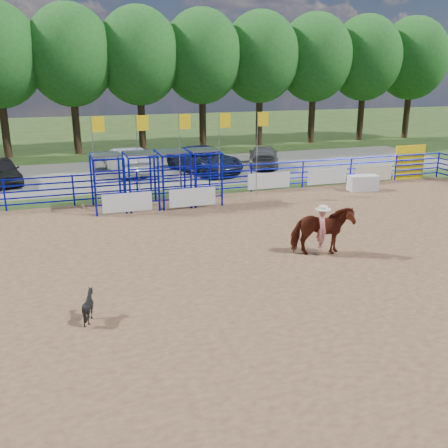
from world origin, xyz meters
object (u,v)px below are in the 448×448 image
Objects in this scene: announcer_table at (363,183)px; car_d at (263,156)px; horse_and_rider at (322,229)px; car_b at (126,161)px; car_a at (2,171)px; car_c at (205,160)px; calf at (89,306)px.

announcer_table is 0.33× the size of car_d.
car_b is (-4.41, 16.43, -0.13)m from horse_and_rider.
announcer_table is 0.36× the size of car_a.
car_c reaches higher than car_a.
announcer_table is 8.56m from car_d.
horse_and_rider is at bearing -107.84° from car_c.
car_c is 1.24× the size of car_d.
horse_and_rider is at bearing 95.43° from car_d.
calf is at bearing -91.78° from car_a.
horse_and_rider is 15.42m from car_c.
car_b reaches higher than announcer_table.
horse_and_rider is 0.50× the size of car_b.
calf is 19.62m from car_c.
horse_and_rider reaches higher than calf.
car_a is (-18.34, 8.01, 0.32)m from announcer_table.
calf is at bearing 77.13° from car_d.
announcer_table is 0.26× the size of car_c.
car_a is at bearing 161.01° from car_c.
car_a is 0.74× the size of car_c.
announcer_table is 14.17m from car_b.
calf is at bearing -145.48° from announcer_table.
car_d is at bearing 171.26° from car_b.
calf is 0.16× the size of car_b.
horse_and_rider is at bearing -105.57° from calf.
car_a reaches higher than announcer_table.
horse_and_rider is 3.18× the size of calf.
car_d is at bearing -66.24° from calf.
car_a is at bearing 125.73° from horse_and_rider.
car_c is at bearing -57.02° from calf.
car_a is (-11.45, 15.91, -0.22)m from horse_and_rider.
announcer_table is at bearing -87.39° from calf.
horse_and_rider is 8.35m from calf.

